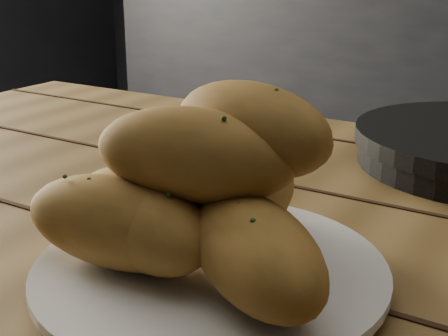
% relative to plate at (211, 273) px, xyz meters
% --- Properties ---
extents(counter, '(2.80, 0.60, 0.90)m').
position_rel_plate_xyz_m(counter, '(-0.48, 2.41, -0.31)').
color(counter, black).
rests_on(counter, ground).
extents(plate, '(0.27, 0.27, 0.02)m').
position_rel_plate_xyz_m(plate, '(0.00, 0.00, 0.00)').
color(plate, white).
rests_on(plate, table).
extents(bread_rolls, '(0.28, 0.24, 0.14)m').
position_rel_plate_xyz_m(bread_rolls, '(-0.01, -0.00, 0.06)').
color(bread_rolls, '#B07630').
rests_on(bread_rolls, plate).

